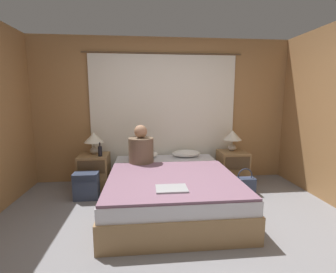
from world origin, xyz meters
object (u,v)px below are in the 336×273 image
at_px(lamp_right, 233,137).
at_px(handbag_on_floor, 245,185).
at_px(person_left_in_bed, 141,149).
at_px(beer_bottle_on_left_stand, 100,151).
at_px(lamp_left, 94,139).
at_px(pillow_left, 143,154).
at_px(laptop_on_bed, 172,189).
at_px(pillow_right, 186,153).
at_px(backpack_on_floor, 86,184).
at_px(nightstand_left, 95,172).
at_px(bed, 170,189).
at_px(nightstand_right, 232,168).

bearing_deg(lamp_right, handbag_on_floor, -87.23).
height_order(person_left_in_bed, beer_bottle_on_left_stand, person_left_in_bed).
height_order(lamp_left, person_left_in_bed, person_left_in_bed).
relative_size(lamp_left, handbag_on_floor, 0.86).
distance_m(pillow_left, laptop_on_bed, 1.57).
xyz_separation_m(lamp_right, pillow_left, (-1.53, 0.04, -0.29)).
xyz_separation_m(person_left_in_bed, beer_bottle_on_left_stand, (-0.64, 0.16, -0.05)).
distance_m(pillow_right, backpack_on_floor, 1.69).
bearing_deg(nightstand_left, bed, -32.97).
distance_m(lamp_right, pillow_right, 0.85).
relative_size(lamp_right, handbag_on_floor, 0.86).
relative_size(lamp_left, person_left_in_bed, 0.59).
distance_m(laptop_on_bed, handbag_on_floor, 1.62).
bearing_deg(bed, nightstand_right, 32.97).
xyz_separation_m(lamp_left, beer_bottle_on_left_stand, (0.12, -0.17, -0.16)).
relative_size(nightstand_left, handbag_on_floor, 1.38).
distance_m(nightstand_left, pillow_right, 1.55).
height_order(pillow_left, laptop_on_bed, pillow_left).
height_order(lamp_right, pillow_left, lamp_right).
height_order(person_left_in_bed, laptop_on_bed, person_left_in_bed).
distance_m(bed, laptop_on_bed, 0.74).
relative_size(bed, handbag_on_floor, 5.06).
xyz_separation_m(nightstand_left, beer_bottle_on_left_stand, (0.12, -0.11, 0.37)).
distance_m(lamp_right, laptop_on_bed, 1.95).
relative_size(laptop_on_bed, backpack_on_floor, 0.85).
bearing_deg(pillow_left, lamp_right, -1.68).
distance_m(lamp_right, beer_bottle_on_left_stand, 2.22).
distance_m(nightstand_right, pillow_left, 1.55).
bearing_deg(nightstand_right, laptop_on_bed, -130.48).
xyz_separation_m(nightstand_left, handbag_on_floor, (2.35, -0.48, -0.15)).
distance_m(nightstand_left, lamp_left, 0.53).
relative_size(nightstand_right, beer_bottle_on_left_stand, 2.60).
height_order(bed, handbag_on_floor, bed).
xyz_separation_m(bed, pillow_right, (0.37, 0.86, 0.30)).
height_order(lamp_left, handbag_on_floor, lamp_left).
bearing_deg(nightstand_right, pillow_right, 172.75).
bearing_deg(bed, lamp_right, 34.89).
height_order(lamp_right, handbag_on_floor, lamp_right).
bearing_deg(beer_bottle_on_left_stand, person_left_in_bed, -14.06).
bearing_deg(lamp_right, pillow_right, 176.78).
height_order(pillow_right, beer_bottle_on_left_stand, beer_bottle_on_left_stand).
distance_m(nightstand_left, backpack_on_floor, 0.43).
relative_size(bed, lamp_right, 5.89).
relative_size(pillow_left, person_left_in_bed, 0.81).
xyz_separation_m(nightstand_left, pillow_left, (0.80, 0.10, 0.25)).
relative_size(nightstand_left, backpack_on_floor, 1.42).
xyz_separation_m(nightstand_right, laptop_on_bed, (-1.22, -1.43, 0.22)).
bearing_deg(bed, beer_bottle_on_left_stand, 148.28).
xyz_separation_m(bed, laptop_on_bed, (-0.06, -0.68, 0.28)).
relative_size(nightstand_left, lamp_right, 1.60).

